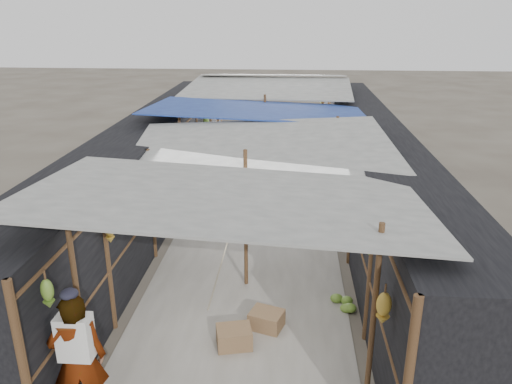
% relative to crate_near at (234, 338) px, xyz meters
% --- Properties ---
extents(aisle_slab, '(3.60, 16.00, 0.02)m').
position_rel_crate_near_xyz_m(aisle_slab, '(0.02, 5.35, -0.15)').
color(aisle_slab, '#9E998E').
rests_on(aisle_slab, ground).
extents(stall_left, '(1.40, 15.00, 2.30)m').
position_rel_crate_near_xyz_m(stall_left, '(-2.68, 5.35, 0.99)').
color(stall_left, black).
rests_on(stall_left, ground).
extents(stall_right, '(1.40, 15.00, 2.30)m').
position_rel_crate_near_xyz_m(stall_right, '(2.72, 5.35, 0.99)').
color(stall_right, black).
rests_on(stall_right, ground).
extents(crate_near, '(0.60, 0.52, 0.31)m').
position_rel_crate_near_xyz_m(crate_near, '(0.00, 0.00, 0.00)').
color(crate_near, olive).
rests_on(crate_near, ground).
extents(crate_mid, '(0.61, 0.54, 0.30)m').
position_rel_crate_near_xyz_m(crate_mid, '(0.46, 0.50, -0.00)').
color(crate_mid, olive).
rests_on(crate_mid, ground).
extents(crate_back, '(0.47, 0.42, 0.25)m').
position_rel_crate_near_xyz_m(crate_back, '(0.09, 9.80, -0.03)').
color(crate_back, olive).
rests_on(crate_back, ground).
extents(black_basin, '(0.67, 0.67, 0.20)m').
position_rel_crate_near_xyz_m(black_basin, '(1.29, 4.60, -0.06)').
color(black_basin, black).
rests_on(black_basin, ground).
extents(vendor_elderly, '(0.75, 0.61, 1.78)m').
position_rel_crate_near_xyz_m(vendor_elderly, '(-1.68, -1.56, 0.73)').
color(vendor_elderly, white).
rests_on(vendor_elderly, ground).
extents(shopper_blue, '(0.83, 0.67, 1.60)m').
position_rel_crate_near_xyz_m(shopper_blue, '(-0.26, 7.18, 0.64)').
color(shopper_blue, '#2051A4').
rests_on(shopper_blue, ground).
extents(vendor_seated, '(0.37, 0.60, 0.90)m').
position_rel_crate_near_xyz_m(vendor_seated, '(1.15, 6.89, 0.29)').
color(vendor_seated, '#524D47').
rests_on(vendor_seated, ground).
extents(market_canopy, '(5.62, 15.20, 2.77)m').
position_rel_crate_near_xyz_m(market_canopy, '(0.04, 5.71, 2.25)').
color(market_canopy, brown).
rests_on(market_canopy, ground).
extents(hanging_bananas, '(3.95, 14.17, 0.82)m').
position_rel_crate_near_xyz_m(hanging_bananas, '(-0.05, 5.53, 1.52)').
color(hanging_bananas, olive).
rests_on(hanging_bananas, ground).
extents(floor_bananas, '(3.99, 9.35, 0.31)m').
position_rel_crate_near_xyz_m(floor_bananas, '(0.02, 6.37, -0.01)').
color(floor_bananas, olive).
rests_on(floor_bananas, ground).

